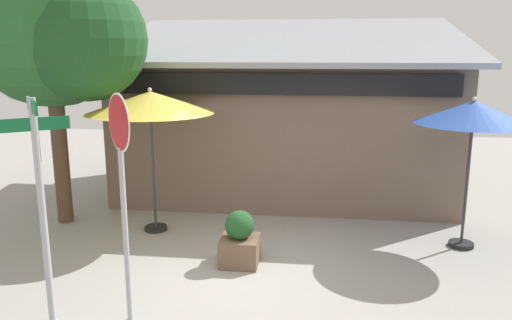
% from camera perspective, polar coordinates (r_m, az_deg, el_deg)
% --- Properties ---
extents(ground_plane, '(28.00, 28.00, 0.10)m').
position_cam_1_polar(ground_plane, '(8.14, -1.95, -13.23)').
color(ground_plane, '#9E9B93').
extents(cafe_building, '(8.18, 4.83, 4.36)m').
position_cam_1_polar(cafe_building, '(12.41, 3.50, 4.10)').
color(cafe_building, '#705B4C').
rests_on(cafe_building, ground).
extents(street_sign_post, '(0.67, 0.72, 2.93)m').
position_cam_1_polar(street_sign_post, '(6.69, -23.51, -3.22)').
color(street_sign_post, '#A8AAB2').
rests_on(street_sign_post, ground).
extents(stop_sign, '(0.49, 0.55, 2.99)m').
position_cam_1_polar(stop_sign, '(6.33, -15.18, -0.98)').
color(stop_sign, '#A8AAB2').
rests_on(stop_sign, ground).
extents(patio_umbrella_mustard_left, '(2.42, 2.42, 2.81)m').
position_cam_1_polar(patio_umbrella_mustard_left, '(9.58, -12.04, 6.39)').
color(patio_umbrella_mustard_left, black).
rests_on(patio_umbrella_mustard_left, ground).
extents(patio_umbrella_royal_blue_center, '(1.96, 1.96, 2.71)m').
position_cam_1_polar(patio_umbrella_royal_blue_center, '(9.32, 23.67, 4.84)').
color(patio_umbrella_royal_blue_center, black).
rests_on(patio_umbrella_royal_blue_center, ground).
extents(shade_tree, '(3.65, 3.24, 5.63)m').
position_cam_1_polar(shade_tree, '(10.43, -21.78, 13.95)').
color(shade_tree, brown).
rests_on(shade_tree, ground).
extents(sidewalk_planter, '(0.63, 0.63, 0.92)m').
position_cam_1_polar(sidewalk_planter, '(8.31, -1.89, -9.25)').
color(sidewalk_planter, brown).
rests_on(sidewalk_planter, ground).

